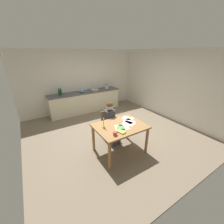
{
  "coord_description": "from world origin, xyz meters",
  "views": [
    {
      "loc": [
        -2.14,
        -3.42,
        2.47
      ],
      "look_at": [
        -0.14,
        -0.2,
        0.85
      ],
      "focal_mm": 22.57,
      "sensor_mm": 36.0,
      "label": 1
    }
  ],
  "objects_px": {
    "mixing_bowl": "(82,91)",
    "person_seated": "(111,120)",
    "candlestick": "(104,125)",
    "dining_table": "(120,129)",
    "sink_unit": "(95,90)",
    "book_cookery": "(121,132)",
    "coffee_mug": "(115,134)",
    "stovetop_kettle": "(107,86)",
    "wine_glass_by_kettle": "(82,89)",
    "bottle_oil": "(59,92)",
    "chair_at_table": "(109,124)",
    "bottle_vinegar": "(61,92)",
    "book_magazine": "(121,128)",
    "wine_glass_near_sink": "(85,88)"
  },
  "relations": [
    {
      "from": "mixing_bowl",
      "to": "wine_glass_by_kettle",
      "type": "height_order",
      "value": "wine_glass_by_kettle"
    },
    {
      "from": "person_seated",
      "to": "coffee_mug",
      "type": "xyz_separation_m",
      "value": [
        -0.43,
        -0.88,
        0.15
      ]
    },
    {
      "from": "bottle_oil",
      "to": "wine_glass_by_kettle",
      "type": "relative_size",
      "value": 1.93
    },
    {
      "from": "person_seated",
      "to": "candlestick",
      "type": "bearing_deg",
      "value": -136.52
    },
    {
      "from": "coffee_mug",
      "to": "sink_unit",
      "type": "distance_m",
      "value": 3.64
    },
    {
      "from": "stovetop_kettle",
      "to": "bottle_oil",
      "type": "bearing_deg",
      "value": -178.63
    },
    {
      "from": "book_cookery",
      "to": "candlestick",
      "type": "bearing_deg",
      "value": 109.53
    },
    {
      "from": "mixing_bowl",
      "to": "candlestick",
      "type": "bearing_deg",
      "value": -101.08
    },
    {
      "from": "book_magazine",
      "to": "coffee_mug",
      "type": "bearing_deg",
      "value": -120.29
    },
    {
      "from": "wine_glass_near_sink",
      "to": "book_cookery",
      "type": "bearing_deg",
      "value": -98.96
    },
    {
      "from": "candlestick",
      "to": "person_seated",
      "type": "bearing_deg",
      "value": 43.48
    },
    {
      "from": "dining_table",
      "to": "chair_at_table",
      "type": "height_order",
      "value": "chair_at_table"
    },
    {
      "from": "book_magazine",
      "to": "wine_glass_by_kettle",
      "type": "xyz_separation_m",
      "value": [
        0.34,
        3.4,
        0.22
      ]
    },
    {
      "from": "book_magazine",
      "to": "bottle_oil",
      "type": "distance_m",
      "value": 3.28
    },
    {
      "from": "candlestick",
      "to": "stovetop_kettle",
      "type": "bearing_deg",
      "value": 59.04
    },
    {
      "from": "chair_at_table",
      "to": "bottle_oil",
      "type": "height_order",
      "value": "bottle_oil"
    },
    {
      "from": "coffee_mug",
      "to": "stovetop_kettle",
      "type": "xyz_separation_m",
      "value": [
        1.76,
        3.44,
        0.17
      ]
    },
    {
      "from": "mixing_bowl",
      "to": "wine_glass_near_sink",
      "type": "height_order",
      "value": "wine_glass_near_sink"
    },
    {
      "from": "wine_glass_near_sink",
      "to": "bottle_vinegar",
      "type": "bearing_deg",
      "value": -176.07
    },
    {
      "from": "person_seated",
      "to": "sink_unit",
      "type": "xyz_separation_m",
      "value": [
        0.71,
        2.57,
        0.24
      ]
    },
    {
      "from": "chair_at_table",
      "to": "bottle_vinegar",
      "type": "distance_m",
      "value": 2.65
    },
    {
      "from": "book_magazine",
      "to": "wine_glass_near_sink",
      "type": "relative_size",
      "value": 1.21
    },
    {
      "from": "sink_unit",
      "to": "wine_glass_by_kettle",
      "type": "xyz_separation_m",
      "value": [
        -0.52,
        0.15,
        0.09
      ]
    },
    {
      "from": "wine_glass_by_kettle",
      "to": "book_magazine",
      "type": "bearing_deg",
      "value": -95.65
    },
    {
      "from": "bottle_vinegar",
      "to": "stovetop_kettle",
      "type": "height_order",
      "value": "bottle_vinegar"
    },
    {
      "from": "book_magazine",
      "to": "stovetop_kettle",
      "type": "height_order",
      "value": "stovetop_kettle"
    },
    {
      "from": "book_cookery",
      "to": "bottle_vinegar",
      "type": "relative_size",
      "value": 0.81
    },
    {
      "from": "candlestick",
      "to": "coffee_mug",
      "type": "bearing_deg",
      "value": -82.87
    },
    {
      "from": "book_magazine",
      "to": "bottle_oil",
      "type": "bearing_deg",
      "value": 128.22
    },
    {
      "from": "dining_table",
      "to": "sink_unit",
      "type": "bearing_deg",
      "value": 75.73
    },
    {
      "from": "book_magazine",
      "to": "mixing_bowl",
      "type": "xyz_separation_m",
      "value": [
        0.24,
        3.21,
        0.15
      ]
    },
    {
      "from": "coffee_mug",
      "to": "mixing_bowl",
      "type": "xyz_separation_m",
      "value": [
        0.53,
        3.4,
        0.12
      ]
    },
    {
      "from": "candlestick",
      "to": "book_cookery",
      "type": "distance_m",
      "value": 0.45
    },
    {
      "from": "dining_table",
      "to": "book_cookery",
      "type": "height_order",
      "value": "book_cookery"
    },
    {
      "from": "bottle_vinegar",
      "to": "coffee_mug",
      "type": "bearing_deg",
      "value": -85.11
    },
    {
      "from": "book_magazine",
      "to": "bottle_oil",
      "type": "relative_size",
      "value": 0.63
    },
    {
      "from": "chair_at_table",
      "to": "stovetop_kettle",
      "type": "bearing_deg",
      "value": 61.25
    },
    {
      "from": "wine_glass_near_sink",
      "to": "stovetop_kettle",
      "type": "bearing_deg",
      "value": -8.4
    },
    {
      "from": "coffee_mug",
      "to": "book_magazine",
      "type": "xyz_separation_m",
      "value": [
        0.29,
        0.19,
        -0.03
      ]
    },
    {
      "from": "dining_table",
      "to": "person_seated",
      "type": "xyz_separation_m",
      "value": [
        0.08,
        0.57,
        0.01
      ]
    },
    {
      "from": "mixing_bowl",
      "to": "person_seated",
      "type": "bearing_deg",
      "value": -92.24
    },
    {
      "from": "candlestick",
      "to": "bottle_oil",
      "type": "height_order",
      "value": "bottle_oil"
    },
    {
      "from": "chair_at_table",
      "to": "wine_glass_near_sink",
      "type": "xyz_separation_m",
      "value": [
        0.31,
        2.57,
        0.52
      ]
    },
    {
      "from": "stovetop_kettle",
      "to": "wine_glass_by_kettle",
      "type": "distance_m",
      "value": 1.15
    },
    {
      "from": "book_cookery",
      "to": "wine_glass_near_sink",
      "type": "relative_size",
      "value": 1.38
    },
    {
      "from": "dining_table",
      "to": "book_magazine",
      "type": "distance_m",
      "value": 0.18
    },
    {
      "from": "chair_at_table",
      "to": "mixing_bowl",
      "type": "bearing_deg",
      "value": 87.7
    },
    {
      "from": "dining_table",
      "to": "candlestick",
      "type": "distance_m",
      "value": 0.45
    },
    {
      "from": "book_cookery",
      "to": "bottle_oil",
      "type": "bearing_deg",
      "value": 87.12
    },
    {
      "from": "person_seated",
      "to": "candlestick",
      "type": "xyz_separation_m",
      "value": [
        -0.49,
        -0.46,
        0.17
      ]
    }
  ]
}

